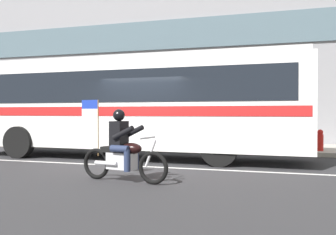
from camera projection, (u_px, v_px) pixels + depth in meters
name	position (u px, v px, depth m)	size (l,w,h in m)	color
ground_plane	(142.00, 163.00, 11.07)	(60.00, 60.00, 0.00)	#2B2B2D
sidewalk_curb	(186.00, 146.00, 15.94)	(28.00, 3.80, 0.15)	#A39E93
lane_center_stripe	(134.00, 166.00, 10.50)	(26.60, 0.14, 0.01)	silver
transit_bus	(132.00, 101.00, 12.43)	(11.35, 2.91, 3.22)	white
motorcycle_with_rider	(123.00, 151.00, 8.16)	(2.18, 0.69, 1.78)	black
fire_hydrant	(320.00, 140.00, 13.21)	(0.22, 0.30, 0.75)	red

